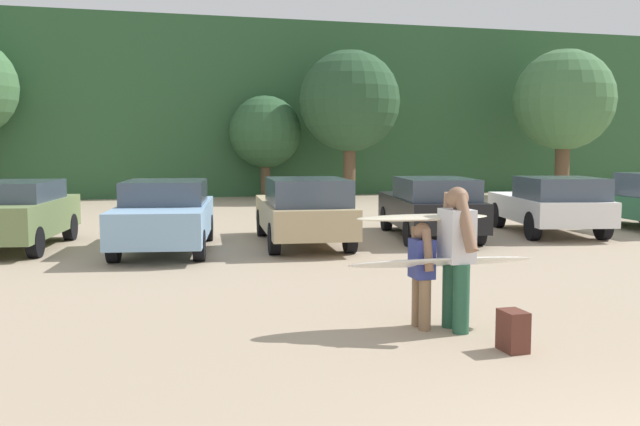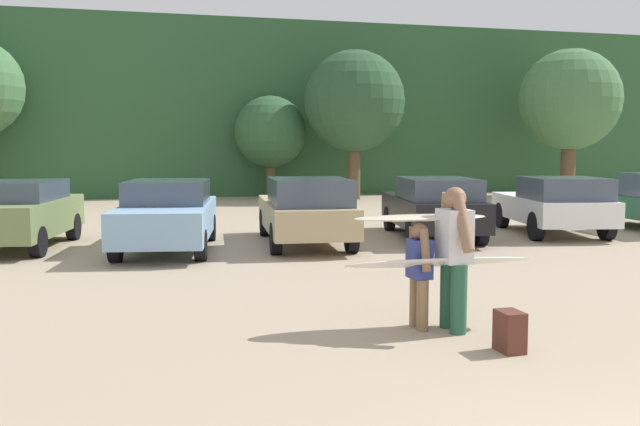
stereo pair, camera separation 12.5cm
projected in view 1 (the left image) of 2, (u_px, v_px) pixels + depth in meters
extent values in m
cube|color=#2D5633|center=(198.00, 113.00, 36.28)|extent=(108.00, 12.00, 7.74)
cylinder|color=brown|center=(266.00, 180.00, 30.54)|extent=(0.41, 0.41, 1.52)
sphere|color=#2D5633|center=(265.00, 132.00, 30.34)|extent=(3.07, 3.07, 3.07)
cylinder|color=brown|center=(349.00, 172.00, 29.60)|extent=(0.51, 0.51, 2.29)
sphere|color=#284C2D|center=(350.00, 101.00, 29.32)|extent=(4.18, 4.18, 4.18)
cylinder|color=brown|center=(562.00, 170.00, 31.22)|extent=(0.63, 0.63, 2.37)
sphere|color=#427042|center=(564.00, 100.00, 30.93)|extent=(4.37, 4.37, 4.37)
cube|color=#6B7F4C|center=(15.00, 217.00, 15.43)|extent=(2.53, 4.31, 0.74)
cube|color=#3F4C5B|center=(13.00, 191.00, 15.32)|extent=(2.06, 2.54, 0.42)
cylinder|color=black|center=(70.00, 227.00, 16.86)|extent=(0.33, 0.66, 0.63)
cylinder|color=black|center=(35.00, 242.00, 14.21)|extent=(0.33, 0.66, 0.63)
cube|color=#84ADD1|center=(165.00, 220.00, 15.18)|extent=(2.55, 4.79, 0.69)
cube|color=#3F4C5B|center=(165.00, 192.00, 15.26)|extent=(2.00, 2.37, 0.49)
cylinder|color=black|center=(138.00, 229.00, 16.62)|extent=(0.32, 0.64, 0.61)
cylinder|color=black|center=(208.00, 228.00, 16.78)|extent=(0.32, 0.64, 0.61)
cylinder|color=black|center=(113.00, 247.00, 13.64)|extent=(0.32, 0.64, 0.61)
cylinder|color=black|center=(199.00, 246.00, 13.81)|extent=(0.32, 0.64, 0.61)
cube|color=tan|center=(302.00, 215.00, 16.22)|extent=(2.25, 4.84, 0.63)
cube|color=#3F4C5B|center=(308.00, 192.00, 15.32)|extent=(1.85, 2.42, 0.57)
cylinder|color=black|center=(262.00, 223.00, 17.64)|extent=(0.29, 0.69, 0.67)
cylinder|color=black|center=(325.00, 222.00, 17.89)|extent=(0.29, 0.69, 0.67)
cylinder|color=black|center=(274.00, 239.00, 14.60)|extent=(0.29, 0.69, 0.67)
cylinder|color=black|center=(350.00, 237.00, 14.86)|extent=(0.29, 0.69, 0.67)
cube|color=black|center=(429.00, 211.00, 17.35)|extent=(2.52, 4.74, 0.67)
cube|color=#3F4C5B|center=(435.00, 188.00, 16.68)|extent=(1.99, 2.59, 0.49)
cylinder|color=black|center=(386.00, 218.00, 18.79)|extent=(0.33, 0.67, 0.64)
cylinder|color=black|center=(444.00, 218.00, 18.92)|extent=(0.33, 0.67, 0.64)
cylinder|color=black|center=(410.00, 232.00, 15.85)|extent=(0.33, 0.67, 0.64)
cylinder|color=black|center=(478.00, 231.00, 15.98)|extent=(0.33, 0.67, 0.64)
cube|color=white|center=(547.00, 208.00, 18.17)|extent=(2.69, 4.34, 0.60)
cube|color=#3F4C5B|center=(561.00, 188.00, 17.30)|extent=(2.12, 2.29, 0.53)
cylinder|color=black|center=(498.00, 215.00, 19.47)|extent=(0.36, 0.72, 0.69)
cylinder|color=black|center=(559.00, 215.00, 19.57)|extent=(0.36, 0.72, 0.69)
cylinder|color=black|center=(533.00, 226.00, 16.82)|extent=(0.36, 0.72, 0.69)
cylinder|color=black|center=(603.00, 225.00, 16.92)|extent=(0.36, 0.72, 0.69)
cylinder|color=black|center=(595.00, 214.00, 20.13)|extent=(0.26, 0.65, 0.64)
cylinder|color=#26593F|center=(461.00, 299.00, 8.50)|extent=(0.20, 0.20, 0.84)
cylinder|color=#26593F|center=(450.00, 294.00, 8.79)|extent=(0.20, 0.20, 0.84)
cube|color=silver|center=(457.00, 236.00, 8.57)|extent=(0.32, 0.43, 0.64)
sphere|color=#8C664C|center=(457.00, 198.00, 8.53)|extent=(0.27, 0.27, 0.27)
cylinder|color=#8C664C|center=(466.00, 224.00, 8.33)|extent=(0.14, 0.45, 0.67)
cylinder|color=#8C664C|center=(448.00, 220.00, 8.78)|extent=(0.14, 0.20, 0.69)
cylinder|color=#8C6B4C|center=(425.00, 305.00, 8.64)|extent=(0.15, 0.15, 0.63)
cylinder|color=#8C6B4C|center=(418.00, 301.00, 8.86)|extent=(0.15, 0.15, 0.63)
cube|color=#333D8C|center=(422.00, 259.00, 8.70)|extent=(0.24, 0.32, 0.48)
sphere|color=#8C664C|center=(422.00, 231.00, 8.67)|extent=(0.20, 0.20, 0.20)
cylinder|color=#8C664C|center=(428.00, 250.00, 8.52)|extent=(0.11, 0.22, 0.52)
cylinder|color=#8C664C|center=(416.00, 246.00, 8.86)|extent=(0.11, 0.17, 0.52)
ellipsoid|color=white|center=(441.00, 262.00, 8.69)|extent=(2.41, 0.76, 0.26)
ellipsoid|color=beige|center=(423.00, 217.00, 8.79)|extent=(1.73, 0.53, 0.08)
cube|color=#592D23|center=(513.00, 331.00, 7.77)|extent=(0.24, 0.34, 0.45)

